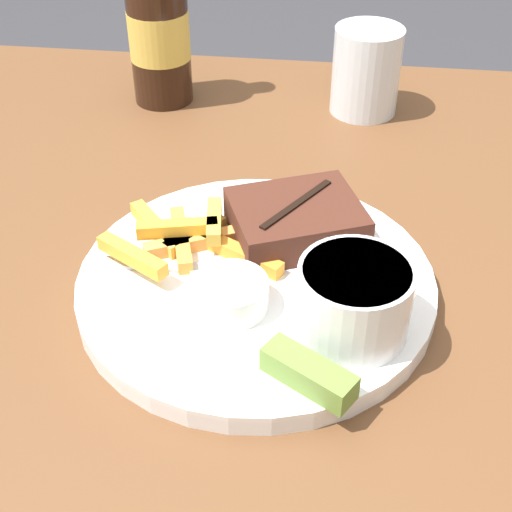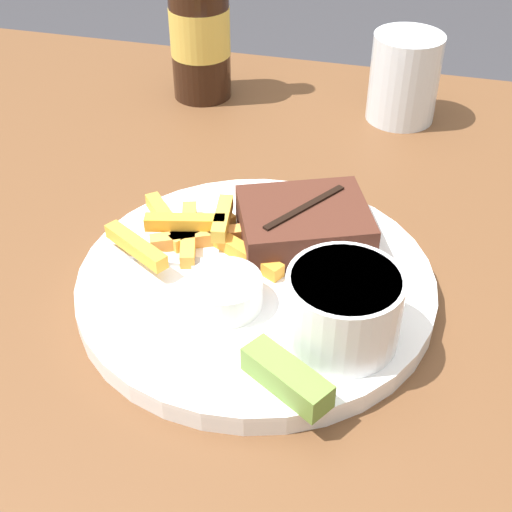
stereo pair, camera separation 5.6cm
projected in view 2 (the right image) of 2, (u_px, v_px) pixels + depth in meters
The scene contains 10 objects.
dining_table at pixel (256, 368), 0.64m from camera, with size 1.15×0.93×0.75m.
dinner_plate at pixel (256, 284), 0.58m from camera, with size 0.29×0.29×0.02m.
steak_portion at pixel (304, 223), 0.60m from camera, with size 0.13×0.12×0.03m.
fries_pile at pixel (193, 233), 0.60m from camera, with size 0.15×0.11×0.02m.
coleslaw_cup at pixel (344, 305), 0.50m from camera, with size 0.08×0.08×0.06m.
dipping_sauce_cup at pixel (225, 291), 0.54m from camera, with size 0.06×0.06×0.02m.
pickle_spear at pixel (287, 377), 0.47m from camera, with size 0.07×0.05×0.02m.
fork_utensil at pixel (167, 260), 0.58m from camera, with size 0.13×0.01×0.00m.
beer_bottle at pixel (200, 28), 0.81m from camera, with size 0.07×0.07×0.23m.
drinking_glass at pixel (404, 78), 0.79m from camera, with size 0.08×0.08×0.10m.
Camera 2 is at (0.11, -0.42, 1.13)m, focal length 50.00 mm.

